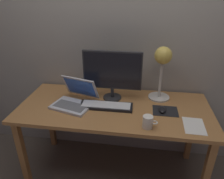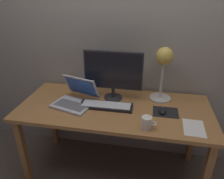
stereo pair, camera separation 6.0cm
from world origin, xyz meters
The scene contains 11 objects.
ground_plane centered at (0.00, 0.00, 0.00)m, with size 4.80×4.80×0.00m, color brown.
back_wall centered at (0.00, 0.40, 1.30)m, with size 4.80×0.06×2.60m, color #9E998E.
desk centered at (0.00, 0.00, 0.66)m, with size 1.60×0.70×0.74m.
monitor centered at (-0.04, 0.14, 0.99)m, with size 0.50×0.16×0.44m.
keyboard_main centered at (-0.06, -0.02, 0.75)m, with size 0.44×0.14×0.03m.
laptop centered at (-0.33, 0.00, 0.80)m, with size 0.39×0.39×0.22m.
desk_lamp centered at (0.38, 0.21, 1.07)m, with size 0.19×0.19×0.47m.
mousepad centered at (0.42, -0.02, 0.74)m, with size 0.20×0.16×0.00m, color black.
mouse centered at (0.39, -0.03, 0.76)m, with size 0.06×0.10×0.03m, color black.
coffee_mug centered at (0.28, -0.26, 0.79)m, with size 0.11×0.07×0.09m.
paper_sheet_near_mouse centered at (0.61, -0.19, 0.74)m, with size 0.15×0.21×0.00m, color white.
Camera 2 is at (0.27, -1.52, 1.65)m, focal length 34.02 mm.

